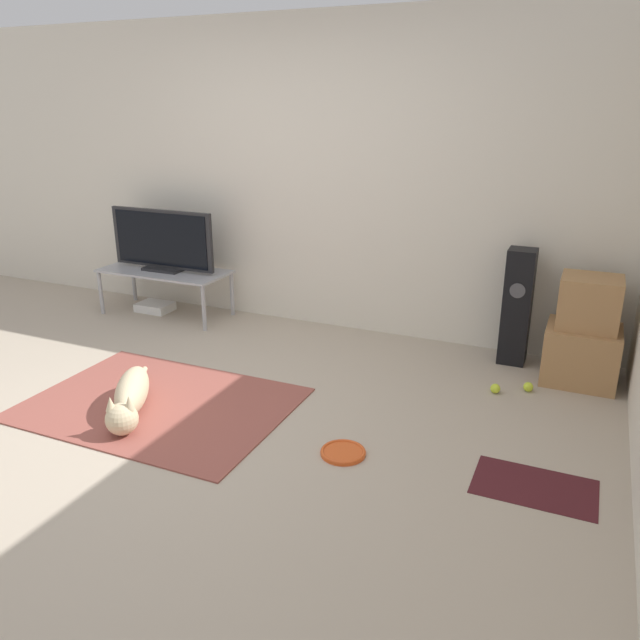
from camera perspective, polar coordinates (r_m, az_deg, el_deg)
ground_plane at (r=3.99m, az=-13.43°, el=-9.28°), size 12.00×12.00×0.00m
wall_back at (r=5.35m, az=-0.69°, el=12.92°), size 8.00×0.06×2.55m
area_rug at (r=4.25m, az=-14.45°, el=-7.43°), size 1.68×1.22×0.01m
dog at (r=4.12m, az=-16.98°, el=-6.70°), size 0.54×0.84×0.25m
frisbee at (r=3.58m, az=2.13°, el=-11.98°), size 0.26×0.26×0.03m
cardboard_box_lower at (r=4.74m, az=22.74°, el=-2.92°), size 0.49×0.44×0.40m
cardboard_box_upper at (r=4.63m, az=23.42°, el=1.48°), size 0.39×0.35×0.36m
floor_speaker at (r=4.84m, az=17.57°, el=1.15°), size 0.20×0.20×0.87m
tv_stand at (r=5.88m, az=-14.02°, el=4.06°), size 1.19×0.52×0.42m
tv at (r=5.81m, az=-14.25°, el=7.01°), size 1.05×0.20×0.55m
tennis_ball_by_boxes at (r=4.51m, az=18.51°, el=-5.82°), size 0.07×0.07×0.07m
tennis_ball_near_speaker at (r=4.42m, az=15.73°, el=-6.05°), size 0.07×0.07×0.07m
game_console at (r=6.10m, az=-14.85°, el=1.17°), size 0.32×0.24×0.08m
door_mat at (r=3.50m, az=19.01°, el=-14.19°), size 0.62×0.38×0.01m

